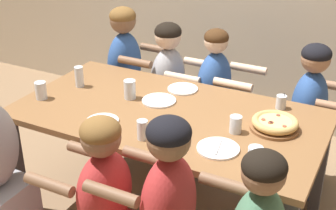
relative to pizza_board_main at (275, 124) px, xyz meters
name	(u,v)px	position (x,y,z in m)	size (l,w,h in m)	color
dining_table	(168,123)	(-0.65, -0.09, -0.11)	(1.92, 1.02, 0.77)	brown
pizza_board_main	(275,124)	(0.00, 0.00, 0.00)	(0.29, 0.29, 0.07)	brown
empty_plate_a	(183,89)	(-0.72, 0.26, -0.03)	(0.21, 0.21, 0.02)	white
empty_plate_b	(102,121)	(-0.94, -0.39, -0.03)	(0.20, 0.20, 0.02)	white
empty_plate_c	(218,148)	(-0.21, -0.36, -0.03)	(0.23, 0.23, 0.02)	white
empty_plate_d	(159,100)	(-0.78, 0.02, -0.03)	(0.22, 0.22, 0.02)	white
cocktail_glass_blue	(281,103)	(-0.04, 0.28, 0.00)	(0.06, 0.06, 0.11)	silver
drinking_glass_a	(143,131)	(-0.63, -0.45, 0.01)	(0.06, 0.06, 0.11)	silver
drinking_glass_b	(130,90)	(-0.97, -0.03, 0.02)	(0.08, 0.08, 0.13)	silver
drinking_glass_c	(255,162)	(0.03, -0.48, 0.03)	(0.07, 0.07, 0.15)	silver
drinking_glass_d	(41,92)	(-1.49, -0.30, 0.02)	(0.07, 0.07, 0.12)	silver
drinking_glass_e	(79,78)	(-1.38, -0.02, 0.03)	(0.06, 0.06, 0.15)	silver
drinking_glass_f	(236,124)	(-0.19, -0.14, 0.02)	(0.07, 0.07, 0.10)	silver
diner_far_center	(214,105)	(-0.63, 0.64, -0.30)	(0.51, 0.40, 1.12)	#2D5193
diner_far_right	(307,125)	(0.08, 0.64, -0.30)	(0.51, 0.40, 1.11)	#2D5193
diner_far_midleft	(168,94)	(-1.02, 0.64, -0.29)	(0.51, 0.40, 1.11)	#99999E
diner_far_left	(126,81)	(-1.43, 0.64, -0.26)	(0.51, 0.40, 1.18)	#2D5193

